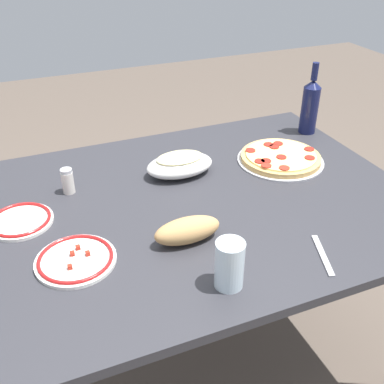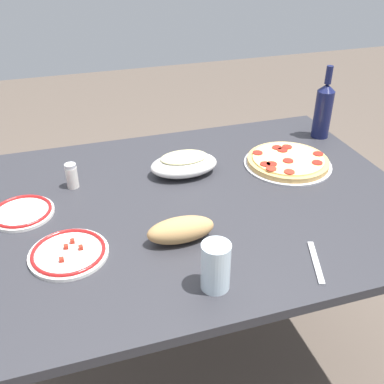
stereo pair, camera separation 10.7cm
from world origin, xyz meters
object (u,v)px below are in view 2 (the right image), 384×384
at_px(side_plate_near, 69,253).
at_px(water_glass, 216,266).
at_px(bread_loaf, 181,230).
at_px(pepperoni_pizza, 288,161).
at_px(wine_bottle, 323,109).
at_px(dining_table, 192,226).
at_px(baked_pasta_dish, 184,163).
at_px(spice_shaker, 72,176).
at_px(side_plate_far, 22,212).

bearing_deg(side_plate_near, water_glass, -34.40).
bearing_deg(bread_loaf, pepperoni_pizza, 32.27).
bearing_deg(wine_bottle, side_plate_near, -155.80).
relative_size(dining_table, wine_bottle, 4.86).
height_order(water_glass, bread_loaf, water_glass).
height_order(baked_pasta_dish, spice_shaker, spice_shaker).
bearing_deg(baked_pasta_dish, side_plate_near, -141.56).
distance_m(dining_table, spice_shaker, 0.44).
distance_m(wine_bottle, bread_loaf, 0.90).
xyz_separation_m(dining_table, bread_loaf, (-0.09, -0.19, 0.14)).
bearing_deg(spice_shaker, pepperoni_pizza, -5.69).
distance_m(wine_bottle, water_glass, 1.01).
height_order(pepperoni_pizza, side_plate_near, pepperoni_pizza).
relative_size(baked_pasta_dish, wine_bottle, 0.82).
bearing_deg(dining_table, spice_shaker, 151.04).
distance_m(pepperoni_pizza, baked_pasta_dish, 0.39).
height_order(pepperoni_pizza, water_glass, water_glass).
relative_size(side_plate_near, bread_loaf, 1.12).
bearing_deg(pepperoni_pizza, spice_shaker, 174.31).
distance_m(dining_table, side_plate_far, 0.54).
distance_m(wine_bottle, spice_shaker, 1.02).
distance_m(water_glass, spice_shaker, 0.67).
distance_m(pepperoni_pizza, bread_loaf, 0.59).
bearing_deg(water_glass, spice_shaker, 116.34).
height_order(pepperoni_pizza, side_plate_far, pepperoni_pizza).
distance_m(baked_pasta_dish, side_plate_far, 0.56).
relative_size(pepperoni_pizza, side_plate_near, 1.48).
bearing_deg(wine_bottle, dining_table, -154.65).
relative_size(side_plate_near, spice_shaker, 2.49).
relative_size(side_plate_far, spice_shaker, 2.22).
height_order(pepperoni_pizza, spice_shaker, spice_shaker).
bearing_deg(bread_loaf, dining_table, 64.18).
relative_size(pepperoni_pizza, baked_pasta_dish, 1.34).
distance_m(dining_table, bread_loaf, 0.26).
distance_m(water_glass, bread_loaf, 0.21).
relative_size(water_glass, spice_shaker, 1.50).
height_order(side_plate_near, side_plate_far, side_plate_near).
bearing_deg(baked_pasta_dish, bread_loaf, -107.85).
bearing_deg(dining_table, baked_pasta_dish, 81.90).
bearing_deg(wine_bottle, bread_loaf, -146.01).
bearing_deg(spice_shaker, baked_pasta_dish, -3.69).
bearing_deg(bread_loaf, side_plate_far, 147.81).
xyz_separation_m(water_glass, bread_loaf, (-0.03, 0.20, -0.03)).
relative_size(dining_table, side_plate_far, 7.40).
bearing_deg(dining_table, wine_bottle, 25.35).
bearing_deg(side_plate_far, spice_shaker, 36.45).
bearing_deg(bread_loaf, side_plate_near, 174.75).
height_order(bread_loaf, spice_shaker, spice_shaker).
bearing_deg(baked_pasta_dish, dining_table, -98.10).
xyz_separation_m(pepperoni_pizza, bread_loaf, (-0.50, -0.32, 0.02)).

